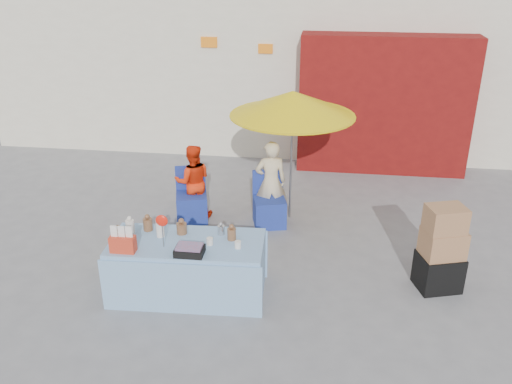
# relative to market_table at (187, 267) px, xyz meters

# --- Properties ---
(ground) EXTENTS (80.00, 80.00, 0.00)m
(ground) POSITION_rel_market_table_xyz_m (0.50, 0.41, -0.38)
(ground) COLOR slate
(ground) RESTS_ON ground
(market_table) EXTENTS (1.97, 0.99, 1.17)m
(market_table) POSITION_rel_market_table_xyz_m (0.00, 0.00, 0.00)
(market_table) COLOR #83AAD1
(market_table) RESTS_ON ground
(chair_left) EXTENTS (0.58, 0.58, 0.85)m
(chair_left) POSITION_rel_market_table_xyz_m (-0.44, 2.00, -0.13)
(chair_left) COLOR navy
(chair_left) RESTS_ON ground
(chair_right) EXTENTS (0.58, 0.58, 0.85)m
(chair_right) POSITION_rel_market_table_xyz_m (0.81, 2.00, -0.13)
(chair_right) COLOR navy
(chair_right) RESTS_ON ground
(vendor_orange) EXTENTS (0.69, 0.60, 1.22)m
(vendor_orange) POSITION_rel_market_table_xyz_m (-0.44, 2.14, 0.23)
(vendor_orange) COLOR red
(vendor_orange) RESTS_ON ground
(vendor_beige) EXTENTS (0.55, 0.43, 1.34)m
(vendor_beige) POSITION_rel_market_table_xyz_m (0.81, 2.14, 0.29)
(vendor_beige) COLOR beige
(vendor_beige) RESTS_ON ground
(umbrella) EXTENTS (1.90, 1.90, 2.09)m
(umbrella) POSITION_rel_market_table_xyz_m (1.11, 2.29, 1.51)
(umbrella) COLOR gray
(umbrella) RESTS_ON ground
(box_stack) EXTENTS (0.63, 0.56, 1.16)m
(box_stack) POSITION_rel_market_table_xyz_m (3.15, 0.53, 0.15)
(box_stack) COLOR black
(box_stack) RESTS_ON ground
(tarp_bundle) EXTENTS (0.73, 0.59, 0.33)m
(tarp_bundle) POSITION_rel_market_table_xyz_m (-0.87, 0.60, -0.22)
(tarp_bundle) COLOR yellow
(tarp_bundle) RESTS_ON ground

